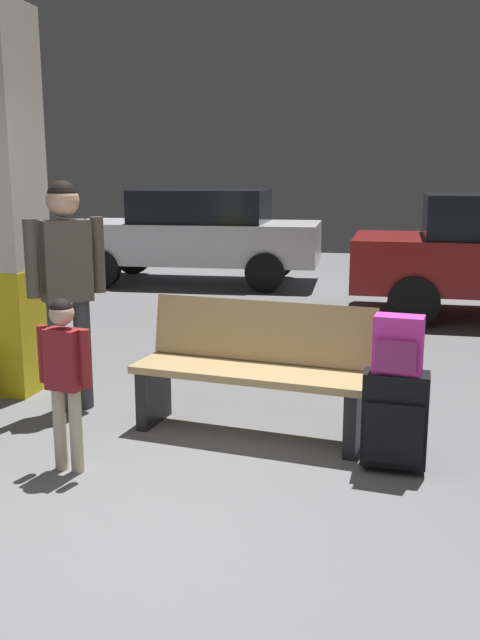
% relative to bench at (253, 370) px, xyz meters
% --- Properties ---
extents(ground_plane, '(18.00, 18.00, 0.10)m').
position_rel_bench_xyz_m(ground_plane, '(-0.17, 2.38, -0.49)').
color(ground_plane, slate).
extents(bench, '(1.65, 0.73, 0.89)m').
position_rel_bench_xyz_m(bench, '(0.00, 0.00, 0.00)').
color(bench, tan).
rests_on(bench, ground_plane).
extents(suitcase, '(0.39, 0.24, 0.60)m').
position_rel_bench_xyz_m(suitcase, '(0.95, -0.44, -0.12)').
color(suitcase, black).
rests_on(suitcase, ground_plane).
extents(backpack_bright, '(0.30, 0.22, 0.34)m').
position_rel_bench_xyz_m(backpack_bright, '(0.95, -0.44, 0.33)').
color(backpack_bright, '#D833A5').
rests_on(backpack_bright, suitcase).
extents(child, '(0.35, 0.23, 1.05)m').
position_rel_bench_xyz_m(child, '(-0.94, -0.87, 0.20)').
color(child, beige).
rests_on(child, ground_plane).
extents(adult, '(0.45, 0.43, 1.70)m').
position_rel_bench_xyz_m(adult, '(-1.42, 0.15, 0.61)').
color(adult, '#38383D').
rests_on(adult, ground_plane).
extents(parked_car_far, '(4.18, 1.97, 1.51)m').
position_rel_bench_xyz_m(parked_car_far, '(-2.30, 6.47, 0.36)').
color(parked_car_far, silver).
rests_on(parked_car_far, ground_plane).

